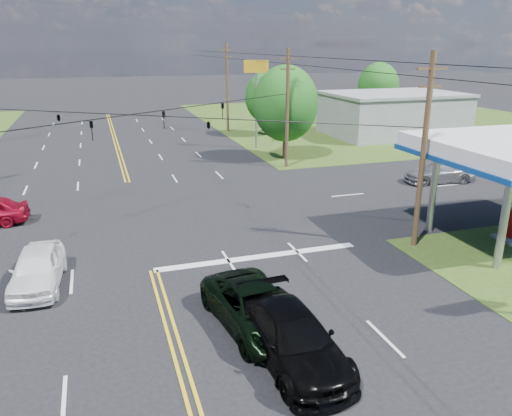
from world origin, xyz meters
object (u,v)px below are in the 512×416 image
object	(u,v)px
pole_se	(424,150)
pickup_white	(37,268)
pole_ne	(287,107)
tree_right_b	(267,97)
pickup_dkgreen	(257,308)
tree_right_a	(285,104)
suv_black	(293,337)
pole_right_far	(227,86)
retail_ne	(392,115)
tree_far_r	(378,86)

from	to	relation	value
pole_se	pickup_white	size ratio (longest dim) A/B	1.98
pole_ne	tree_right_b	size ratio (longest dim) A/B	1.34
pole_se	pickup_dkgreen	distance (m)	11.88
tree_right_a	suv_black	bearing A→B (deg)	-110.51
pickup_white	tree_right_a	bearing A→B (deg)	50.68
suv_black	pickup_white	size ratio (longest dim) A/B	1.19
suv_black	pole_ne	bearing A→B (deg)	66.40
pole_ne	pole_right_far	bearing A→B (deg)	90.00
retail_ne	tree_far_r	world-z (taller)	tree_far_r
pickup_white	tree_right_b	bearing A→B (deg)	60.25
retail_ne	suv_black	distance (m)	44.83
pole_right_far	suv_black	bearing A→B (deg)	-102.17
pickup_white	pole_se	bearing A→B (deg)	0.65
pole_ne	pole_right_far	world-z (taller)	pole_right_far
pole_ne	pickup_white	world-z (taller)	pole_ne
tree_right_a	suv_black	xyz separation A→B (m)	(-10.52, -28.12, -4.04)
pole_ne	tree_far_r	distance (m)	29.70
tree_right_b	pickup_dkgreen	xyz separation A→B (m)	(-13.50, -37.90, -3.43)
pole_se	tree_right_b	distance (m)	33.19
pole_ne	tree_right_a	bearing A→B (deg)	71.57
tree_right_b	pickup_dkgreen	size ratio (longest dim) A/B	1.26
retail_ne	pickup_white	bearing A→B (deg)	-141.16
pickup_dkgreen	suv_black	distance (m)	2.27
pole_ne	pickup_white	xyz separation A→B (m)	(-17.78, -17.00, -4.10)
pole_right_far	tree_right_a	world-z (taller)	pole_right_far
retail_ne	pickup_white	size ratio (longest dim) A/B	2.92
pole_right_far	pickup_white	size ratio (longest dim) A/B	2.09
pole_right_far	suv_black	world-z (taller)	pole_right_far
pickup_white	pole_right_far	bearing A→B (deg)	67.59
tree_right_a	tree_far_r	xyz separation A→B (m)	(20.00, 18.00, -0.33)
pole_se	pickup_dkgreen	bearing A→B (deg)	-153.87
pole_se	pole_right_far	xyz separation A→B (m)	(0.00, 37.00, 0.25)
pole_right_far	pickup_dkgreen	world-z (taller)	pole_right_far
pole_right_far	tree_right_a	size ratio (longest dim) A/B	1.22
suv_black	pickup_white	xyz separation A→B (m)	(-8.26, 8.12, -0.01)
pole_se	pole_ne	xyz separation A→B (m)	(0.00, 18.00, 0.00)
pole_se	pickup_white	bearing A→B (deg)	176.78
retail_ne	pole_se	xyz separation A→B (m)	(-17.00, -29.00, 2.72)
pole_ne	pickup_white	size ratio (longest dim) A/B	1.98
pole_ne	pole_right_far	distance (m)	19.00
tree_right_a	pickup_dkgreen	world-z (taller)	tree_right_a
pole_ne	tree_right_a	size ratio (longest dim) A/B	1.16
pole_ne	tree_far_r	xyz separation A→B (m)	(21.00, 21.00, -0.37)
pole_right_far	tree_right_b	size ratio (longest dim) A/B	1.41
pickup_dkgreen	suv_black	bearing A→B (deg)	-85.44
pole_right_far	tree_right_b	xyz separation A→B (m)	(3.50, -4.00, -0.95)
retail_ne	pole_right_far	world-z (taller)	pole_right_far
pole_ne	suv_black	size ratio (longest dim) A/B	1.67
tree_right_a	suv_black	world-z (taller)	tree_right_a
tree_far_r	pickup_dkgreen	size ratio (longest dim) A/B	1.35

